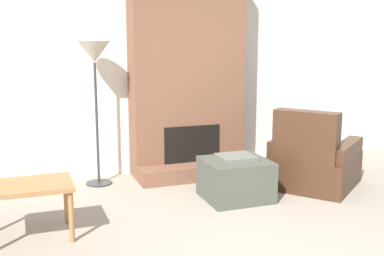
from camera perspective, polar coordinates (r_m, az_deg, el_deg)
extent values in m
plane|color=gray|center=(4.05, 11.65, -14.38)|extent=(24.00, 24.00, 0.00)
cube|color=silver|center=(6.19, -1.36, 7.00)|extent=(6.93, 0.06, 2.60)
cube|color=brown|center=(5.98, -0.65, 6.86)|extent=(1.40, 0.40, 2.60)
cube|color=brown|center=(5.86, 0.51, -5.24)|extent=(1.40, 0.30, 0.18)
cube|color=black|center=(5.91, 0.02, -1.91)|extent=(0.71, 0.02, 0.45)
cube|color=#474C42|center=(5.16, 5.19, -6.08)|extent=(0.67, 0.62, 0.43)
cube|color=#60665B|center=(5.10, 5.23, -3.51)|extent=(0.37, 0.34, 0.05)
cube|color=#422819|center=(5.79, 14.34, -4.79)|extent=(1.28, 1.27, 0.38)
cube|color=#422819|center=(5.37, 13.28, -2.91)|extent=(0.59, 0.67, 0.93)
cube|color=#422819|center=(5.68, 17.75, -4.37)|extent=(0.77, 0.66, 0.55)
cube|color=#422819|center=(5.87, 11.13, -3.56)|extent=(0.77, 0.66, 0.55)
cube|color=#9E7042|center=(4.33, -18.80, -6.50)|extent=(0.72, 0.51, 0.04)
cylinder|color=#9E7042|center=(4.22, -14.11, -10.18)|extent=(0.04, 0.04, 0.44)
cylinder|color=#9E7042|center=(4.62, -14.68, -8.32)|extent=(0.04, 0.04, 0.44)
cylinder|color=#333333|center=(5.81, -10.96, -6.42)|extent=(0.30, 0.30, 0.02)
cylinder|color=#333333|center=(5.65, -11.21, 0.49)|extent=(0.03, 0.03, 1.40)
cone|color=beige|center=(5.56, -11.52, 8.85)|extent=(0.36, 0.36, 0.24)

